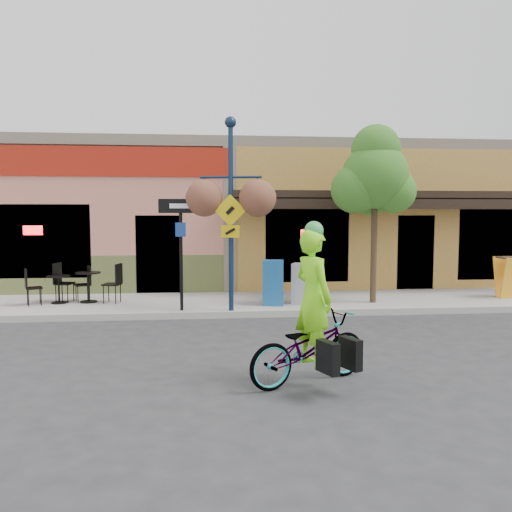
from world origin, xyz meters
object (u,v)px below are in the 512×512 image
at_px(bicycle, 309,348).
at_px(newspaper_box_blue, 273,283).
at_px(cyclist_rider, 313,316).
at_px(one_way_sign, 181,255).
at_px(street_tree, 374,213).
at_px(newspaper_box_grey, 302,284).
at_px(lamp_post, 231,215).
at_px(building, 252,216).

height_order(bicycle, newspaper_box_blue, newspaper_box_blue).
distance_m(cyclist_rider, one_way_sign, 5.12).
distance_m(one_way_sign, street_tree, 4.80).
distance_m(newspaper_box_grey, street_tree, 2.47).
bearing_deg(one_way_sign, street_tree, 8.51).
relative_size(bicycle, cyclist_rider, 1.00).
height_order(bicycle, lamp_post, lamp_post).
relative_size(building, newspaper_box_grey, 18.45).
bearing_deg(cyclist_rider, lamp_post, -12.57).
distance_m(lamp_post, street_tree, 3.62).
bearing_deg(building, newspaper_box_blue, -90.55).
bearing_deg(building, street_tree, -68.22).
relative_size(building, lamp_post, 4.19).
xyz_separation_m(building, one_way_sign, (-2.22, -6.72, -0.84)).
xyz_separation_m(one_way_sign, newspaper_box_blue, (2.16, 0.48, -0.72)).
xyz_separation_m(newspaper_box_grey, street_tree, (1.78, -0.00, 1.71)).
height_order(lamp_post, one_way_sign, lamp_post).
xyz_separation_m(cyclist_rider, street_tree, (2.64, 5.27, 1.41)).
distance_m(newspaper_box_blue, street_tree, 3.01).
bearing_deg(cyclist_rider, street_tree, -50.53).
relative_size(cyclist_rider, street_tree, 0.43).
xyz_separation_m(building, cyclist_rider, (-0.19, -11.40, -1.31)).
bearing_deg(one_way_sign, building, 73.04).
xyz_separation_m(bicycle, lamp_post, (-0.86, 4.55, 1.83)).
height_order(lamp_post, newspaper_box_grey, lamp_post).
relative_size(bicycle, street_tree, 0.43).
xyz_separation_m(cyclist_rider, one_way_sign, (-2.03, 4.68, 0.47)).
distance_m(building, newspaper_box_grey, 6.38).
bearing_deg(street_tree, one_way_sign, -172.82).
bearing_deg(newspaper_box_grey, lamp_post, -135.54).
height_order(cyclist_rider, street_tree, street_tree).
bearing_deg(lamp_post, one_way_sign, -176.78).
bearing_deg(street_tree, bicycle, -117.05).
bearing_deg(newspaper_box_grey, bicycle, -77.35).
relative_size(building, cyclist_rider, 9.69).
height_order(one_way_sign, newspaper_box_blue, one_way_sign).
relative_size(building, bicycle, 9.65).
xyz_separation_m(cyclist_rider, lamp_post, (-0.91, 4.55, 1.38)).
height_order(one_way_sign, street_tree, street_tree).
xyz_separation_m(bicycle, newspaper_box_blue, (0.18, 5.16, 0.20)).
distance_m(bicycle, newspaper_box_blue, 5.17).
xyz_separation_m(newspaper_box_blue, newspaper_box_grey, (0.73, 0.10, -0.05)).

